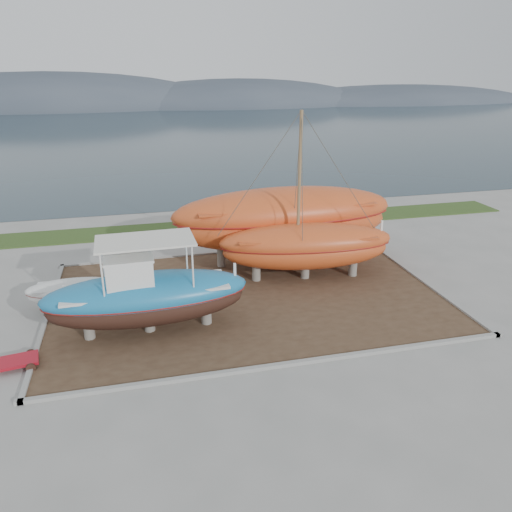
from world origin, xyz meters
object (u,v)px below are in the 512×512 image
object	(u,v)px
white_dinghy	(77,294)
orange_bare_hull	(284,226)
blue_caique	(146,287)
red_trailer	(17,364)
orange_sailboat	(308,199)

from	to	relation	value
white_dinghy	orange_bare_hull	bearing A→B (deg)	20.79
orange_bare_hull	white_dinghy	bearing A→B (deg)	-163.11
blue_caique	white_dinghy	world-z (taller)	blue_caique
orange_bare_hull	red_trailer	distance (m)	15.03
blue_caique	orange_bare_hull	bearing A→B (deg)	37.85
orange_sailboat	red_trailer	size ratio (longest dim) A/B	3.89
orange_sailboat	red_trailer	xyz separation A→B (m)	(-13.01, -5.23, -4.12)
white_dinghy	orange_sailboat	distance (m)	11.79
white_dinghy	blue_caique	bearing A→B (deg)	-40.26
white_dinghy	orange_bare_hull	distance (m)	11.45
red_trailer	orange_bare_hull	bearing A→B (deg)	22.85
orange_sailboat	orange_bare_hull	bearing A→B (deg)	104.69
blue_caique	red_trailer	xyz separation A→B (m)	(-4.89, -1.54, -1.90)
orange_sailboat	orange_bare_hull	size ratio (longest dim) A/B	0.71
white_dinghy	red_trailer	world-z (taller)	white_dinghy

